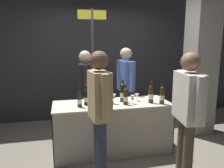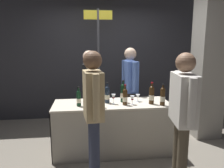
% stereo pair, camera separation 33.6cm
% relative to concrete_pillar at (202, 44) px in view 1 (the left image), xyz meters
% --- Properties ---
extents(ground_plane, '(12.00, 12.00, 0.00)m').
position_rel_concrete_pillar_xyz_m(ground_plane, '(-1.78, -0.41, -1.69)').
color(ground_plane, gray).
extents(back_partition, '(7.67, 0.12, 3.07)m').
position_rel_concrete_pillar_xyz_m(back_partition, '(-1.78, 1.35, -0.16)').
color(back_partition, '#2D2D33').
rests_on(back_partition, ground_plane).
extents(concrete_pillar, '(0.46, 0.46, 3.39)m').
position_rel_concrete_pillar_xyz_m(concrete_pillar, '(0.00, 0.00, 0.00)').
color(concrete_pillar, gray).
rests_on(concrete_pillar, ground_plane).
extents(tasting_table, '(1.80, 0.67, 0.79)m').
position_rel_concrete_pillar_xyz_m(tasting_table, '(-1.78, -0.41, -1.15)').
color(tasting_table, beige).
rests_on(tasting_table, ground_plane).
extents(featured_wine_bottle, '(0.08, 0.08, 0.33)m').
position_rel_concrete_pillar_xyz_m(featured_wine_bottle, '(-2.00, -0.60, -0.76)').
color(featured_wine_bottle, black).
rests_on(featured_wine_bottle, tasting_table).
extents(display_bottle_0, '(0.08, 0.08, 0.32)m').
position_rel_concrete_pillar_xyz_m(display_bottle_0, '(-1.05, -0.63, -0.76)').
color(display_bottle_0, '#38230F').
rests_on(display_bottle_0, tasting_table).
extents(display_bottle_1, '(0.08, 0.08, 0.32)m').
position_rel_concrete_pillar_xyz_m(display_bottle_1, '(-1.86, -0.40, -0.76)').
color(display_bottle_1, '#192333').
rests_on(display_bottle_1, tasting_table).
extents(display_bottle_2, '(0.07, 0.07, 0.31)m').
position_rel_concrete_pillar_xyz_m(display_bottle_2, '(-1.60, -0.54, -0.77)').
color(display_bottle_2, '#38230F').
rests_on(display_bottle_2, tasting_table).
extents(display_bottle_3, '(0.07, 0.07, 0.31)m').
position_rel_concrete_pillar_xyz_m(display_bottle_3, '(-2.18, -0.44, -0.77)').
color(display_bottle_3, black).
rests_on(display_bottle_3, tasting_table).
extents(display_bottle_4, '(0.08, 0.08, 0.35)m').
position_rel_concrete_pillar_xyz_m(display_bottle_4, '(-1.61, -0.37, -0.75)').
color(display_bottle_4, black).
rests_on(display_bottle_4, tasting_table).
extents(display_bottle_5, '(0.08, 0.08, 0.34)m').
position_rel_concrete_pillar_xyz_m(display_bottle_5, '(-1.19, -0.53, -0.76)').
color(display_bottle_5, '#38230F').
rests_on(display_bottle_5, tasting_table).
extents(display_bottle_6, '(0.07, 0.07, 0.29)m').
position_rel_concrete_pillar_xyz_m(display_bottle_6, '(-2.29, -0.53, -0.78)').
color(display_bottle_6, black).
rests_on(display_bottle_6, tasting_table).
extents(wine_glass_near_vendor, '(0.07, 0.07, 0.12)m').
position_rel_concrete_pillar_xyz_m(wine_glass_near_vendor, '(-1.36, -0.37, -0.82)').
color(wine_glass_near_vendor, silver).
rests_on(wine_glass_near_vendor, tasting_table).
extents(wine_glass_mid, '(0.07, 0.07, 0.13)m').
position_rel_concrete_pillar_xyz_m(wine_glass_mid, '(-1.49, -0.53, -0.81)').
color(wine_glass_mid, silver).
rests_on(wine_glass_mid, tasting_table).
extents(wine_glass_near_taster, '(0.07, 0.07, 0.15)m').
position_rel_concrete_pillar_xyz_m(wine_glass_near_taster, '(-1.77, -0.47, -0.79)').
color(wine_glass_near_taster, silver).
rests_on(wine_glass_near_taster, tasting_table).
extents(brochure_stand, '(0.07, 0.14, 0.12)m').
position_rel_concrete_pillar_xyz_m(brochure_stand, '(-1.88, -0.27, -0.84)').
color(brochure_stand, silver).
rests_on(brochure_stand, tasting_table).
extents(vendor_presenter, '(0.25, 0.56, 1.58)m').
position_rel_concrete_pillar_xyz_m(vendor_presenter, '(-2.12, 0.28, -0.76)').
color(vendor_presenter, '#4C4233').
rests_on(vendor_presenter, ground_plane).
extents(vendor_assistant, '(0.24, 0.61, 1.62)m').
position_rel_concrete_pillar_xyz_m(vendor_assistant, '(-1.36, 0.31, -0.72)').
color(vendor_assistant, '#4C4233').
rests_on(vendor_assistant, ground_plane).
extents(taster_foreground_right, '(0.27, 0.64, 1.61)m').
position_rel_concrete_pillar_xyz_m(taster_foreground_right, '(-1.08, -1.38, -0.72)').
color(taster_foreground_right, '#4C4233').
rests_on(taster_foreground_right, ground_plane).
extents(taster_foreground_left, '(0.25, 0.55, 1.62)m').
position_rel_concrete_pillar_xyz_m(taster_foreground_left, '(-2.10, -1.13, -0.73)').
color(taster_foreground_left, '#2D3347').
rests_on(taster_foreground_left, ground_plane).
extents(booth_signpost, '(0.55, 0.04, 2.36)m').
position_rel_concrete_pillar_xyz_m(booth_signpost, '(-1.92, 0.73, -0.25)').
color(booth_signpost, '#47474C').
rests_on(booth_signpost, ground_plane).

